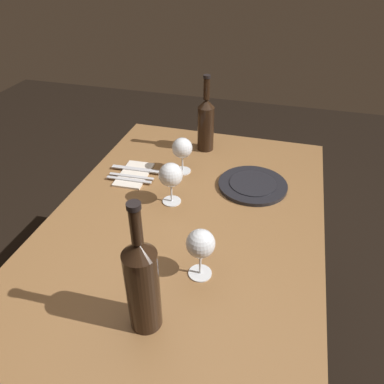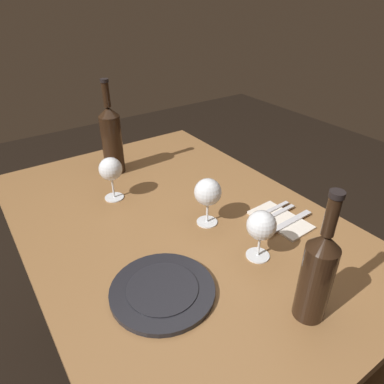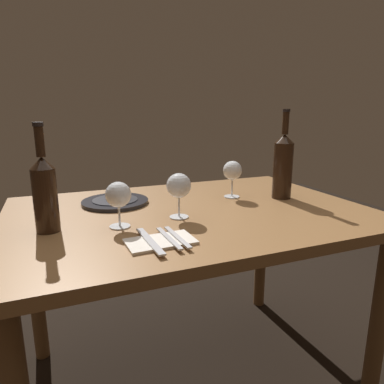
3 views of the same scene
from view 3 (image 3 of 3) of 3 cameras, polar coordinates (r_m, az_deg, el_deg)
name	(u,v)px [view 3 (image 3 of 3)]	position (r m, az deg, el deg)	size (l,w,h in m)	color
ground_plane	(190,377)	(1.65, -0.29, -28.50)	(6.00, 6.00, 0.00)	black
dining_table	(190,232)	(1.30, -0.33, -6.75)	(1.30, 0.90, 0.74)	olive
wine_glass_left	(232,171)	(1.44, 6.76, 3.44)	(0.08, 0.08, 0.15)	white
wine_glass_right	(118,196)	(1.09, -12.17, -0.60)	(0.08, 0.08, 0.15)	white
wine_glass_centre	(179,187)	(1.16, -2.21, 0.91)	(0.08, 0.08, 0.16)	white
wine_bottle	(283,165)	(1.46, 14.92, 4.38)	(0.08, 0.08, 0.37)	black
wine_bottle_second	(45,192)	(1.11, -23.32, 0.02)	(0.07, 0.07, 0.33)	black
dinner_plate	(115,202)	(1.39, -12.67, -1.57)	(0.26, 0.26, 0.02)	black
folded_napkin	(160,242)	(0.97, -5.29, -8.22)	(0.19, 0.12, 0.01)	silver
fork_inner	(169,238)	(0.97, -3.87, -7.68)	(0.02, 0.18, 0.00)	silver
fork_outer	(177,237)	(0.98, -2.47, -7.49)	(0.02, 0.18, 0.00)	silver
table_knife	(150,241)	(0.96, -7.03, -8.08)	(0.03, 0.21, 0.00)	silver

